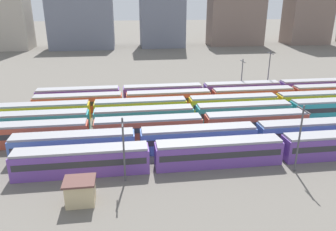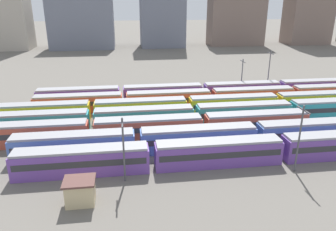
% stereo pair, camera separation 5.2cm
% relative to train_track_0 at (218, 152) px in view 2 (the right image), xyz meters
% --- Properties ---
extents(ground_plane, '(600.00, 600.00, 0.00)m').
position_rel_train_track_0_xyz_m(ground_plane, '(-19.59, 15.60, -1.90)').
color(ground_plane, '#666059').
extents(train_track_0, '(55.80, 3.06, 3.75)m').
position_rel_train_track_0_xyz_m(train_track_0, '(0.00, 0.00, 0.00)').
color(train_track_0, '#6B429E').
rests_on(train_track_0, ground_plane).
extents(train_track_1, '(55.80, 3.06, 3.75)m').
position_rel_train_track_0_xyz_m(train_track_1, '(-1.74, 5.20, 0.00)').
color(train_track_1, '#4C70BC').
rests_on(train_track_1, ground_plane).
extents(train_track_2, '(55.80, 3.06, 3.75)m').
position_rel_train_track_0_xyz_m(train_track_2, '(-9.11, 10.40, 0.00)').
color(train_track_2, '#BC4C38').
rests_on(train_track_2, ground_plane).
extents(train_track_3, '(112.50, 3.06, 3.75)m').
position_rel_train_track_0_xyz_m(train_track_3, '(18.84, 15.60, 0.00)').
color(train_track_3, teal).
rests_on(train_track_3, ground_plane).
extents(train_track_4, '(93.60, 3.06, 3.75)m').
position_rel_train_track_0_xyz_m(train_track_4, '(9.07, 20.80, 0.00)').
color(train_track_4, yellow).
rests_on(train_track_4, ground_plane).
extents(train_track_5, '(112.50, 3.06, 3.75)m').
position_rel_train_track_0_xyz_m(train_track_5, '(24.78, 26.00, 0.00)').
color(train_track_5, '#BC4C38').
rests_on(train_track_5, ground_plane).
extents(train_track_6, '(74.70, 3.06, 3.75)m').
position_rel_train_track_0_xyz_m(train_track_6, '(5.25, 31.20, 0.00)').
color(train_track_6, '#6B429E').
rests_on(train_track_6, ground_plane).
extents(catenary_pole_0, '(0.24, 3.20, 8.77)m').
position_rel_train_track_0_xyz_m(catenary_pole_0, '(-13.21, -2.75, 3.01)').
color(catenary_pole_0, '#4C4C51').
rests_on(catenary_pole_0, ground_plane).
extents(catenary_pole_1, '(0.24, 3.20, 8.75)m').
position_rel_train_track_0_xyz_m(catenary_pole_1, '(15.53, 34.04, 3.00)').
color(catenary_pole_1, '#4C4C51').
rests_on(catenary_pole_1, ground_plane).
extents(catenary_pole_2, '(0.24, 3.20, 9.49)m').
position_rel_train_track_0_xyz_m(catenary_pole_2, '(9.96, -3.28, 3.38)').
color(catenary_pole_2, '#4C4C51').
rests_on(catenary_pole_2, ground_plane).
extents(catenary_pole_3, '(0.24, 3.20, 10.48)m').
position_rel_train_track_0_xyz_m(catenary_pole_3, '(22.48, 34.41, 3.89)').
color(catenary_pole_3, '#4C4C51').
rests_on(catenary_pole_3, ground_plane).
extents(signal_hut, '(3.60, 3.00, 3.04)m').
position_rel_train_track_0_xyz_m(signal_hut, '(-18.34, -6.87, -0.35)').
color(signal_hut, '#C6B284').
rests_on(signal_hut, ground_plane).
extents(distant_building_1, '(28.92, 19.29, 22.24)m').
position_rel_train_track_0_xyz_m(distant_building_1, '(-31.34, 120.36, 9.22)').
color(distant_building_1, slate).
rests_on(distant_building_1, ground_plane).
extents(distant_building_2, '(20.65, 16.85, 40.00)m').
position_rel_train_track_0_xyz_m(distant_building_2, '(6.23, 120.36, 18.10)').
color(distant_building_2, slate).
rests_on(distant_building_2, ground_plane).
extents(distant_building_3, '(26.79, 12.05, 31.24)m').
position_rel_train_track_0_xyz_m(distant_building_3, '(43.04, 120.36, 13.72)').
color(distant_building_3, '#7A665B').
rests_on(distant_building_3, ground_plane).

